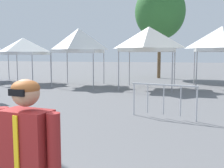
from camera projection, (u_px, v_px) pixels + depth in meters
canopy_tent_center at (23, 46)px, 18.20m from camera, size 3.03×3.03×3.15m
canopy_tent_far_left at (79, 41)px, 16.79m from camera, size 2.92×2.92×3.65m
canopy_tent_left_of_center at (149, 39)px, 15.23m from camera, size 3.06×3.06×3.60m
canopy_tent_behind_center at (222, 39)px, 15.46m from camera, size 2.99×2.99×3.65m
person_foreground at (28, 166)px, 2.25m from camera, size 0.64×0.30×1.78m
tree_behind_tents_left at (160, 12)px, 21.92m from camera, size 4.16×4.16×7.82m
crowd_barrier_by_lift at (164, 94)px, 8.19m from camera, size 2.06×0.49×1.08m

